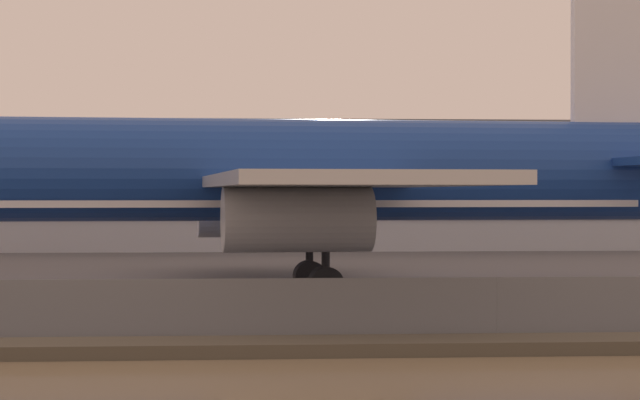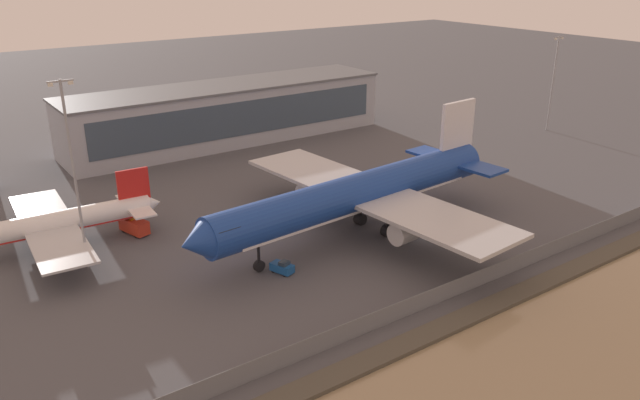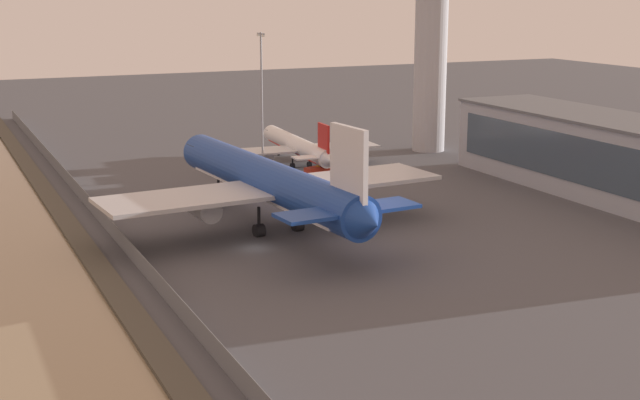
{
  "view_description": "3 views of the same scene",
  "coord_description": "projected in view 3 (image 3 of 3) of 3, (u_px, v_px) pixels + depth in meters",
  "views": [
    {
      "loc": [
        -10.72,
        -64.85,
        5.72
      ],
      "look_at": [
        -5.33,
        6.95,
        5.34
      ],
      "focal_mm": 70.0,
      "sensor_mm": 36.0,
      "label": 1
    },
    {
      "loc": [
        -63.7,
        -62.42,
        40.0
      ],
      "look_at": [
        -8.4,
        16.27,
        2.26
      ],
      "focal_mm": 35.0,
      "sensor_mm": 36.0,
      "label": 2
    },
    {
      "loc": [
        106.65,
        -38.98,
        33.47
      ],
      "look_at": [
        -4.92,
        11.86,
        4.35
      ],
      "focal_mm": 50.0,
      "sensor_mm": 36.0,
      "label": 3
    }
  ],
  "objects": [
    {
      "name": "passenger_jet_white_red",
      "position": [
        298.0,
        146.0,
        171.81
      ],
      "size": [
        36.29,
        31.3,
        10.17
      ],
      "color": "white",
      "rests_on": "ground"
    },
    {
      "name": "baggage_tug",
      "position": [
        210.0,
        201.0,
        140.37
      ],
      "size": [
        2.54,
        3.54,
        1.8
      ],
      "color": "#19519E",
      "rests_on": "ground"
    },
    {
      "name": "control_tower",
      "position": [
        432.0,
        24.0,
        183.44
      ],
      "size": [
        13.55,
        13.55,
        45.68
      ],
      "color": "#ADADB2",
      "rests_on": "ground"
    },
    {
      "name": "shoreline_seawall",
      "position": [
        98.0,
        266.0,
        109.55
      ],
      "size": [
        320.0,
        3.0,
        0.5
      ],
      "color": "#474238",
      "rests_on": "ground"
    },
    {
      "name": "ops_van",
      "position": [
        319.0,
        172.0,
        160.57
      ],
      "size": [
        3.43,
        5.57,
        2.48
      ],
      "color": "red",
      "rests_on": "ground"
    },
    {
      "name": "cargo_jet_blue",
      "position": [
        269.0,
        182.0,
        125.95
      ],
      "size": [
        58.6,
        50.13,
        17.83
      ],
      "color": "#193D93",
      "rests_on": "ground"
    },
    {
      "name": "ground_plane",
      "position": [
        254.0,
        248.0,
        117.88
      ],
      "size": [
        500.0,
        500.0,
        0.0
      ],
      "primitive_type": "plane",
      "color": "#4C4C51"
    },
    {
      "name": "apron_light_mast_apron_west",
      "position": [
        262.0,
        97.0,
        162.7
      ],
      "size": [
        3.2,
        0.4,
        25.88
      ],
      "color": "#93969B",
      "rests_on": "ground"
    },
    {
      "name": "terminal_building",
      "position": [
        629.0,
        162.0,
        142.66
      ],
      "size": [
        74.74,
        16.63,
        13.0
      ],
      "color": "#9EA3AD",
      "rests_on": "ground"
    },
    {
      "name": "perimeter_fence",
      "position": [
        134.0,
        254.0,
        111.15
      ],
      "size": [
        280.0,
        0.1,
        2.38
      ],
      "color": "slate",
      "rests_on": "ground"
    }
  ]
}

